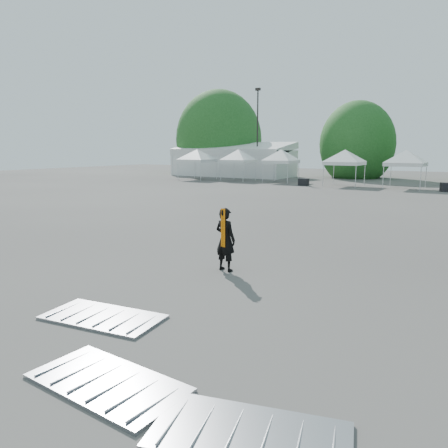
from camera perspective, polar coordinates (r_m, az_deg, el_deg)
The scene contains 16 objects.
ground at distance 14.21m, azimuth 3.89°, elevation -4.14°, with size 120.00×120.00×0.00m, color #474442.
marquee at distance 55.12m, azimuth 1.12°, elevation 8.33°, with size 15.00×6.25×4.23m.
light_pole_west at distance 52.31m, azimuth 4.39°, elevation 12.38°, with size 0.60×0.25×10.30m.
tree_far_w at distance 59.78m, azimuth -0.69°, elevation 10.91°, with size 4.80×4.80×7.30m.
tree_mid_w at distance 54.13m, azimuth 16.98°, elevation 9.96°, with size 4.16×4.16×6.33m.
tent_a at distance 48.90m, azimuth -3.53°, elevation 9.40°, with size 4.63×4.63×3.88m.
tent_b at distance 47.18m, azimuth 1.90°, elevation 9.39°, with size 4.15×4.15×3.88m.
tent_c at distance 45.25m, azimuth 7.48°, elevation 9.30°, with size 4.17×4.17×3.88m.
tent_d at distance 41.97m, azimuth 15.54°, elevation 8.99°, with size 4.48×4.48×3.88m.
tent_e at distance 40.82m, azimuth 22.73°, elevation 8.57°, with size 4.44×4.44×3.88m.
man at distance 12.28m, azimuth 0.17°, elevation -2.02°, with size 0.71×0.52×1.80m.
barrier_left at distance 9.44m, azimuth -15.52°, elevation -11.59°, with size 2.57×1.54×0.08m.
barrier_mid at distance 7.03m, azimuth -14.97°, elevation -19.33°, with size 2.46×1.31×0.08m.
barrier_right at distance 5.83m, azimuth 3.41°, elevation -25.76°, with size 2.62×1.78×0.08m.
crate_west at distance 41.61m, azimuth 10.35°, elevation 5.42°, with size 0.85×0.66×0.66m, color black.
crate_mid at distance 39.42m, azimuth 27.12°, elevation 4.30°, with size 0.92×0.72×0.72m, color black.
Camera 1 is at (6.54, -12.14, 3.43)m, focal length 35.00 mm.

